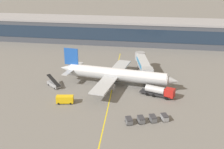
{
  "coord_description": "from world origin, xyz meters",
  "views": [
    {
      "loc": [
        15.48,
        -82.23,
        37.36
      ],
      "look_at": [
        1.32,
        2.55,
        4.5
      ],
      "focal_mm": 44.76,
      "sensor_mm": 36.0,
      "label": 1
    }
  ],
  "objects_px": {
    "belt_loader": "(54,84)",
    "baggage_cart_1": "(141,119)",
    "baggage_cart_2": "(153,118)",
    "main_airliner": "(116,74)",
    "crew_van": "(65,99)",
    "baggage_cart_0": "(129,121)",
    "baggage_cart_3": "(165,117)",
    "fuel_tanker": "(160,91)"
  },
  "relations": [
    {
      "from": "crew_van",
      "to": "baggage_cart_1",
      "type": "distance_m",
      "value": 23.92
    },
    {
      "from": "crew_van",
      "to": "baggage_cart_0",
      "type": "relative_size",
      "value": 1.76
    },
    {
      "from": "crew_van",
      "to": "baggage_cart_3",
      "type": "distance_m",
      "value": 29.26
    },
    {
      "from": "baggage_cart_2",
      "to": "belt_loader",
      "type": "bearing_deg",
      "value": 152.66
    },
    {
      "from": "baggage_cart_3",
      "to": "fuel_tanker",
      "type": "bearing_deg",
      "value": 95.87
    },
    {
      "from": "main_airliner",
      "to": "baggage_cart_3",
      "type": "height_order",
      "value": "main_airliner"
    },
    {
      "from": "crew_van",
      "to": "baggage_cart_0",
      "type": "distance_m",
      "value": 21.47
    },
    {
      "from": "baggage_cart_1",
      "to": "baggage_cart_3",
      "type": "height_order",
      "value": "same"
    },
    {
      "from": "baggage_cart_3",
      "to": "baggage_cart_2",
      "type": "bearing_deg",
      "value": -160.26
    },
    {
      "from": "belt_loader",
      "to": "crew_van",
      "type": "height_order",
      "value": "belt_loader"
    },
    {
      "from": "belt_loader",
      "to": "baggage_cart_1",
      "type": "relative_size",
      "value": 2.04
    },
    {
      "from": "baggage_cart_2",
      "to": "baggage_cart_3",
      "type": "xyz_separation_m",
      "value": [
        3.01,
        1.08,
        0.0
      ]
    },
    {
      "from": "main_airliner",
      "to": "belt_loader",
      "type": "bearing_deg",
      "value": -166.46
    },
    {
      "from": "crew_van",
      "to": "main_airliner",
      "type": "bearing_deg",
      "value": 51.73
    },
    {
      "from": "crew_van",
      "to": "baggage_cart_2",
      "type": "distance_m",
      "value": 26.53
    },
    {
      "from": "baggage_cart_1",
      "to": "baggage_cart_3",
      "type": "xyz_separation_m",
      "value": [
        6.02,
        2.16,
        0.0
      ]
    },
    {
      "from": "crew_van",
      "to": "baggage_cart_3",
      "type": "relative_size",
      "value": 1.76
    },
    {
      "from": "baggage_cart_2",
      "to": "baggage_cart_3",
      "type": "relative_size",
      "value": 1.0
    },
    {
      "from": "belt_loader",
      "to": "baggage_cart_0",
      "type": "relative_size",
      "value": 2.04
    },
    {
      "from": "main_airliner",
      "to": "baggage_cart_1",
      "type": "relative_size",
      "value": 13.76
    },
    {
      "from": "belt_loader",
      "to": "baggage_cart_1",
      "type": "distance_m",
      "value": 35.65
    },
    {
      "from": "baggage_cart_3",
      "to": "baggage_cart_1",
      "type": "bearing_deg",
      "value": -160.26
    },
    {
      "from": "main_airliner",
      "to": "baggage_cart_2",
      "type": "bearing_deg",
      "value": -59.49
    },
    {
      "from": "baggage_cart_2",
      "to": "baggage_cart_3",
      "type": "bearing_deg",
      "value": 19.74
    },
    {
      "from": "main_airliner",
      "to": "crew_van",
      "type": "distance_m",
      "value": 20.62
    },
    {
      "from": "main_airliner",
      "to": "baggage_cart_0",
      "type": "height_order",
      "value": "main_airliner"
    },
    {
      "from": "baggage_cart_0",
      "to": "baggage_cart_3",
      "type": "relative_size",
      "value": 1.0
    },
    {
      "from": "baggage_cart_0",
      "to": "baggage_cart_3",
      "type": "xyz_separation_m",
      "value": [
        9.04,
        3.24,
        0.0
      ]
    },
    {
      "from": "fuel_tanker",
      "to": "baggage_cart_1",
      "type": "relative_size",
      "value": 3.66
    },
    {
      "from": "baggage_cart_0",
      "to": "baggage_cart_1",
      "type": "height_order",
      "value": "same"
    },
    {
      "from": "crew_van",
      "to": "baggage_cart_3",
      "type": "xyz_separation_m",
      "value": [
        28.8,
        -5.11,
        -0.53
      ]
    },
    {
      "from": "belt_loader",
      "to": "crew_van",
      "type": "xyz_separation_m",
      "value": [
        7.75,
        -11.15,
        0.32
      ]
    },
    {
      "from": "fuel_tanker",
      "to": "baggage_cart_0",
      "type": "xyz_separation_m",
      "value": [
        -7.57,
        -17.5,
        -0.96
      ]
    },
    {
      "from": "belt_loader",
      "to": "baggage_cart_2",
      "type": "height_order",
      "value": "belt_loader"
    },
    {
      "from": "crew_van",
      "to": "baggage_cart_0",
      "type": "bearing_deg",
      "value": -22.91
    },
    {
      "from": "fuel_tanker",
      "to": "baggage_cart_3",
      "type": "height_order",
      "value": "fuel_tanker"
    },
    {
      "from": "main_airliner",
      "to": "baggage_cart_1",
      "type": "distance_m",
      "value": 25.62
    },
    {
      "from": "main_airliner",
      "to": "baggage_cart_1",
      "type": "height_order",
      "value": "main_airliner"
    },
    {
      "from": "belt_loader",
      "to": "baggage_cart_3",
      "type": "xyz_separation_m",
      "value": [
        36.55,
        -16.26,
        -0.21
      ]
    },
    {
      "from": "baggage_cart_3",
      "to": "baggage_cart_0",
      "type": "bearing_deg",
      "value": -160.26
    },
    {
      "from": "baggage_cart_1",
      "to": "baggage_cart_2",
      "type": "bearing_deg",
      "value": 19.74
    },
    {
      "from": "fuel_tanker",
      "to": "baggage_cart_0",
      "type": "bearing_deg",
      "value": -113.39
    }
  ]
}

